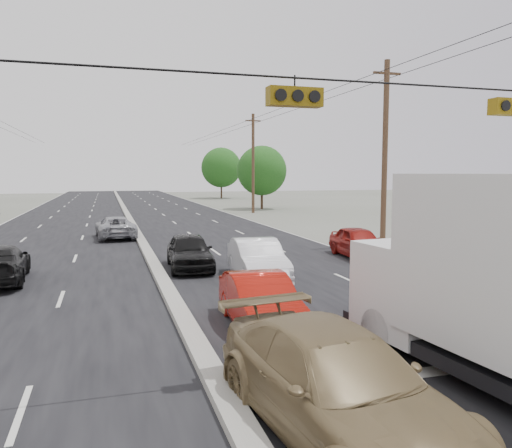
# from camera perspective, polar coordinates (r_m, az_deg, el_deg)

# --- Properties ---
(ground) EXTENTS (200.00, 200.00, 0.00)m
(ground) POSITION_cam_1_polar(r_m,az_deg,el_deg) (9.90, -4.38, -18.28)
(ground) COLOR #606356
(ground) RESTS_ON ground
(road_surface) EXTENTS (20.00, 160.00, 0.02)m
(road_surface) POSITION_cam_1_polar(r_m,az_deg,el_deg) (39.09, -13.88, -0.28)
(road_surface) COLOR black
(road_surface) RESTS_ON ground
(center_median) EXTENTS (0.50, 160.00, 0.20)m
(center_median) POSITION_cam_1_polar(r_m,az_deg,el_deg) (39.08, -13.88, -0.14)
(center_median) COLOR gray
(center_median) RESTS_ON ground
(utility_pole_right_b) EXTENTS (1.60, 0.30, 10.00)m
(utility_pole_right_b) POSITION_cam_1_polar(r_m,az_deg,el_deg) (27.87, 14.51, 7.83)
(utility_pole_right_b) COLOR #422D1E
(utility_pole_right_b) RESTS_ON ground
(utility_pole_right_c) EXTENTS (1.60, 0.30, 10.00)m
(utility_pole_right_c) POSITION_cam_1_polar(r_m,az_deg,el_deg) (50.93, -0.33, 7.02)
(utility_pole_right_c) COLOR #422D1E
(utility_pole_right_c) RESTS_ON ground
(traffic_signals) EXTENTS (25.00, 0.30, 0.54)m
(traffic_signals) POSITION_cam_1_polar(r_m,az_deg,el_deg) (9.55, 3.86, 14.56)
(traffic_signals) COLOR black
(traffic_signals) RESTS_ON ground
(tree_right_mid) EXTENTS (5.60, 5.60, 7.14)m
(tree_right_mid) POSITION_cam_1_polar(r_m,az_deg,el_deg) (56.43, 0.67, 6.12)
(tree_right_mid) COLOR #382619
(tree_right_mid) RESTS_ON ground
(tree_right_far) EXTENTS (6.40, 6.40, 8.16)m
(tree_right_far) POSITION_cam_1_polar(r_m,az_deg,el_deg) (80.85, -4.00, 6.46)
(tree_right_far) COLOR #382619
(tree_right_far) RESTS_ON ground
(tan_sedan) EXTENTS (2.91, 5.77, 1.61)m
(tan_sedan) POSITION_cam_1_polar(r_m,az_deg,el_deg) (8.16, 9.14, -17.65)
(tan_sedan) COLOR olive
(tan_sedan) RESTS_ON ground
(red_sedan) EXTENTS (1.67, 4.32, 1.40)m
(red_sedan) POSITION_cam_1_polar(r_m,az_deg,el_deg) (13.12, 0.53, -8.93)
(red_sedan) COLOR #A7140A
(red_sedan) RESTS_ON ground
(queue_car_a) EXTENTS (2.03, 4.49, 1.50)m
(queue_car_a) POSITION_cam_1_polar(r_m,az_deg,el_deg) (21.25, -7.61, -3.15)
(queue_car_a) COLOR black
(queue_car_a) RESTS_ON ground
(queue_car_b) EXTENTS (2.01, 4.78, 1.53)m
(queue_car_b) POSITION_cam_1_polar(r_m,az_deg,el_deg) (18.88, 0.15, -4.16)
(queue_car_b) COLOR white
(queue_car_b) RESTS_ON ground
(queue_car_d) EXTENTS (2.42, 4.82, 1.34)m
(queue_car_d) POSITION_cam_1_polar(r_m,az_deg,el_deg) (18.56, 21.68, -5.06)
(queue_car_d) COLOR navy
(queue_car_d) RESTS_ON ground
(queue_car_e) EXTENTS (2.12, 4.45, 1.47)m
(queue_car_e) POSITION_cam_1_polar(r_m,az_deg,el_deg) (24.36, 11.61, -2.10)
(queue_car_e) COLOR maroon
(queue_car_e) RESTS_ON ground
(oncoming_far) EXTENTS (2.55, 5.02, 1.36)m
(oncoming_far) POSITION_cam_1_polar(r_m,az_deg,el_deg) (32.23, -15.77, -0.39)
(oncoming_far) COLOR #95979C
(oncoming_far) RESTS_ON ground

